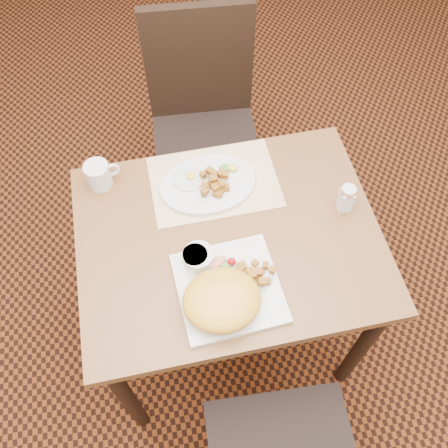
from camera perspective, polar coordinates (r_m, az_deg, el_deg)
ground at (r=2.16m, az=0.41°, el=-11.55°), size 8.00×8.00×0.00m
table at (r=1.58m, az=0.55°, el=-3.40°), size 0.90×0.70×0.75m
chair_far at (r=2.07m, az=-2.33°, el=12.07°), size 0.45×0.46×0.97m
placemat at (r=1.59m, az=-1.13°, el=4.86°), size 0.40×0.28×0.00m
plate_square at (r=1.39m, az=0.55°, el=-7.34°), size 0.29×0.29×0.02m
plate_oval at (r=1.57m, az=-1.83°, el=4.58°), size 0.32×0.25×0.02m
hollandaise_mound at (r=1.33m, az=-0.33°, el=-8.69°), size 0.21×0.19×0.08m
ramekin at (r=1.40m, az=-2.98°, el=-3.86°), size 0.09×0.09×0.05m
garnish_sq at (r=1.41m, az=-0.20°, el=-4.46°), size 0.09×0.06×0.03m
fried_egg at (r=1.58m, az=-4.08°, el=5.24°), size 0.10×0.10×0.02m
garnish_ov at (r=1.59m, az=0.67°, el=6.48°), size 0.06×0.04×0.02m
salt_shaker at (r=1.54m, az=13.78°, el=2.88°), size 0.05×0.05×0.10m
coffee_mug at (r=1.60m, az=-14.09°, el=5.46°), size 0.11×0.08×0.09m
home_fries_sq at (r=1.39m, az=3.34°, el=-5.84°), size 0.12×0.09×0.04m
home_fries_ov at (r=1.55m, az=-1.03°, el=4.69°), size 0.10×0.11×0.04m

